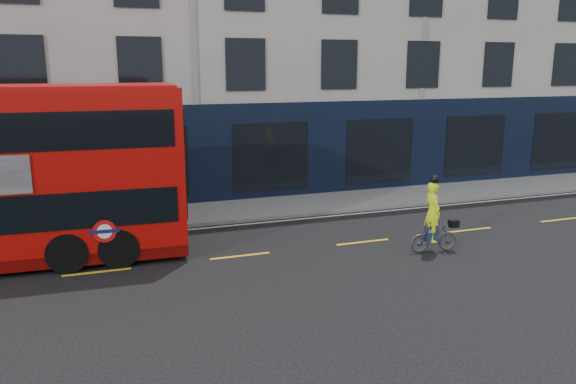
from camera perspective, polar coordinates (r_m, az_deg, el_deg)
name	(u,v)px	position (r m, az deg, el deg)	size (l,w,h in m)	color
ground	(254,273)	(15.29, -3.44, -8.26)	(120.00, 120.00, 0.00)	black
pavement	(207,213)	(21.31, -8.26, -2.10)	(60.00, 3.00, 0.12)	gray
kerb	(215,223)	(19.89, -7.41, -3.14)	(60.00, 0.12, 0.13)	slate
building_terrace	(173,19)	(27.04, -11.57, 16.80)	(50.00, 10.07, 15.00)	#B7B6AD
road_edge_line	(217,227)	(19.62, -7.22, -3.54)	(58.00, 0.10, 0.01)	silver
lane_dashes	(240,256)	(16.65, -4.87, -6.48)	(58.00, 0.12, 0.01)	gold
cyclist	(433,225)	(17.27, 14.55, -3.29)	(1.55, 0.69, 2.35)	#45484A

